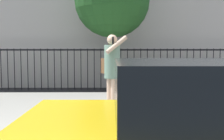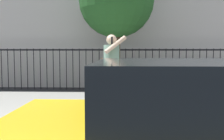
{
  "view_description": "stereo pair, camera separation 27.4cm",
  "coord_description": "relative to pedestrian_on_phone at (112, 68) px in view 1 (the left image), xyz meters",
  "views": [
    {
      "loc": [
        0.96,
        -4.26,
        1.55
      ],
      "look_at": [
        1.02,
        1.75,
        1.09
      ],
      "focal_mm": 42.45,
      "sensor_mm": 36.0,
      "label": 1
    },
    {
      "loc": [
        1.24,
        -4.25,
        1.55
      ],
      "look_at": [
        1.02,
        1.75,
        1.09
      ],
      "focal_mm": 42.45,
      "sensor_mm": 36.0,
      "label": 2
    }
  ],
  "objects": [
    {
      "name": "street_tree_near",
      "position": [
        0.05,
        3.5,
        2.09
      ],
      "size": [
        2.59,
        2.59,
        4.56
      ],
      "color": "#4C3823",
      "rests_on": "ground"
    },
    {
      "name": "pedestrian_on_phone",
      "position": [
        0.0,
        0.0,
        0.0
      ],
      "size": [
        0.58,
        0.72,
        1.73
      ],
      "color": "beige",
      "rests_on": "sidewalk"
    },
    {
      "name": "sidewalk",
      "position": [
        -1.01,
        0.73,
        -1.08
      ],
      "size": [
        28.0,
        4.4,
        0.15
      ],
      "primitive_type": "cube",
      "color": "#9E9B93",
      "rests_on": "ground"
    },
    {
      "name": "street_bench",
      "position": [
        2.0,
        1.94,
        -0.51
      ],
      "size": [
        1.6,
        0.45,
        0.95
      ],
      "color": "brown",
      "rests_on": "sidewalk"
    },
    {
      "name": "iron_fence",
      "position": [
        -1.01,
        4.43,
        -0.14
      ],
      "size": [
        12.03,
        0.04,
        1.6
      ],
      "color": "black",
      "rests_on": "ground"
    }
  ]
}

